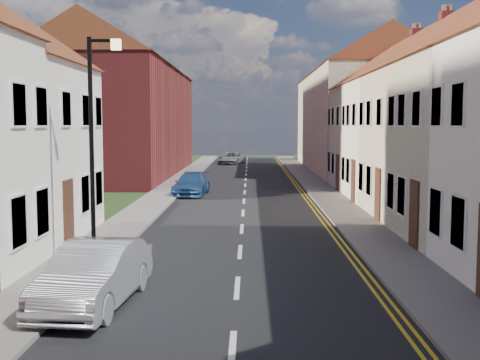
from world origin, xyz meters
TOP-DOWN VIEW (x-y plane):
  - road at (0.00, 30.00)m, footprint 7.00×90.00m
  - pavement_left at (-4.40, 30.00)m, footprint 1.80×90.00m
  - pavement_right at (4.40, 30.00)m, footprint 1.80×90.00m
  - cottage_r_pink at (9.30, 28.90)m, footprint 8.30×6.00m
  - cottage_r_white_far at (9.30, 34.30)m, footprint 8.30×5.20m
  - cottage_r_cream_far at (9.30, 39.70)m, footprint 8.30×6.00m
  - block_right_far at (9.30, 55.00)m, footprint 8.30×24.20m
  - block_left_far at (-9.30, 50.00)m, footprint 8.30×24.20m
  - lamppost at (-3.81, 20.00)m, footprint 0.88×0.15m
  - car_mid at (-2.98, 16.56)m, footprint 1.82×4.24m
  - car_far at (-2.90, 36.67)m, footprint 1.93×4.18m
  - car_distant at (-1.50, 62.54)m, footprint 2.94×4.58m

SIDE VIEW (x-z plane):
  - road at x=0.00m, z-range 0.00..0.02m
  - pavement_left at x=-4.40m, z-range 0.00..0.12m
  - pavement_right at x=4.40m, z-range 0.00..0.12m
  - car_distant at x=-1.50m, z-range 0.00..1.17m
  - car_far at x=-2.90m, z-range 0.00..1.18m
  - car_mid at x=-2.98m, z-range 0.00..1.36m
  - lamppost at x=-3.81m, z-range 0.54..6.54m
  - cottage_r_pink at x=9.30m, z-range -0.03..8.97m
  - cottage_r_cream_far at x=9.30m, z-range -0.03..8.97m
  - cottage_r_white_far at x=9.30m, z-range -0.02..8.98m
  - block_right_far at x=9.30m, z-range 0.04..10.54m
  - block_left_far at x=-9.30m, z-range 0.04..10.54m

